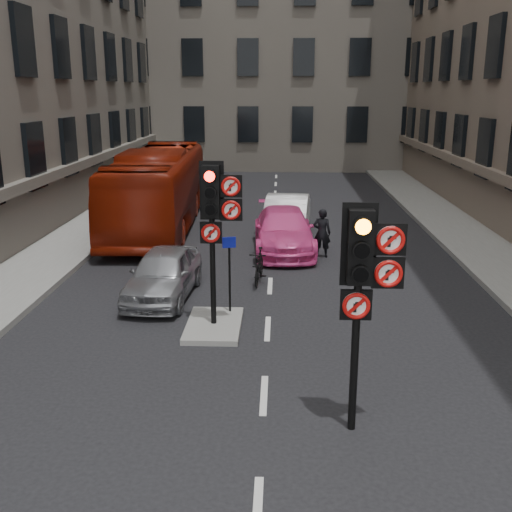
# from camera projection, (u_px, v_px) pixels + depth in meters

# --- Properties ---
(ground) EXTENTS (120.00, 120.00, 0.00)m
(ground) POSITION_uv_depth(u_px,v_px,m) (260.00, 464.00, 8.50)
(ground) COLOR black
(ground) RESTS_ON ground
(pavement_left) EXTENTS (3.00, 50.00, 0.16)m
(pavement_left) POSITION_uv_depth(u_px,v_px,m) (60.00, 244.00, 20.30)
(pavement_left) COLOR gray
(pavement_left) RESTS_ON ground
(pavement_right) EXTENTS (3.00, 50.00, 0.16)m
(pavement_right) POSITION_uv_depth(u_px,v_px,m) (490.00, 248.00, 19.74)
(pavement_right) COLOR gray
(pavement_right) RESTS_ON ground
(centre_island) EXTENTS (1.20, 2.00, 0.12)m
(centre_island) POSITION_uv_depth(u_px,v_px,m) (214.00, 325.00, 13.34)
(centre_island) COLOR gray
(centre_island) RESTS_ON ground
(building_far) EXTENTS (30.00, 14.00, 20.00)m
(building_far) POSITION_uv_depth(u_px,v_px,m) (278.00, 18.00, 42.37)
(building_far) COLOR #6A6459
(building_far) RESTS_ON ground
(signal_near) EXTENTS (0.91, 0.40, 3.58)m
(signal_near) POSITION_uv_depth(u_px,v_px,m) (365.00, 271.00, 8.70)
(signal_near) COLOR black
(signal_near) RESTS_ON ground
(signal_far) EXTENTS (0.91, 0.40, 3.58)m
(signal_far) POSITION_uv_depth(u_px,v_px,m) (216.00, 209.00, 12.61)
(signal_far) COLOR black
(signal_far) RESTS_ON centre_island
(car_silver) EXTENTS (1.72, 3.78, 1.26)m
(car_silver) POSITION_uv_depth(u_px,v_px,m) (164.00, 273.00, 15.17)
(car_silver) COLOR #96989D
(car_silver) RESTS_ON ground
(car_white) EXTENTS (1.89, 4.46, 1.43)m
(car_white) POSITION_uv_depth(u_px,v_px,m) (287.00, 216.00, 21.55)
(car_white) COLOR silver
(car_white) RESTS_ON ground
(car_pink) EXTENTS (2.11, 4.74, 1.35)m
(car_pink) POSITION_uv_depth(u_px,v_px,m) (284.00, 230.00, 19.59)
(car_pink) COLOR #E84494
(car_pink) RESTS_ON ground
(bus_red) EXTENTS (2.97, 10.83, 2.99)m
(bus_red) POSITION_uv_depth(u_px,v_px,m) (159.00, 189.00, 22.70)
(bus_red) COLOR maroon
(bus_red) RESTS_ON ground
(motorcycle) EXTENTS (0.58, 1.60, 0.94)m
(motorcycle) POSITION_uv_depth(u_px,v_px,m) (259.00, 266.00, 16.35)
(motorcycle) COLOR black
(motorcycle) RESTS_ON ground
(motorcyclist) EXTENTS (0.62, 0.47, 1.55)m
(motorcyclist) POSITION_uv_depth(u_px,v_px,m) (322.00, 233.00, 18.81)
(motorcyclist) COLOR black
(motorcyclist) RESTS_ON ground
(info_sign) EXTENTS (0.31, 0.13, 1.80)m
(info_sign) POSITION_uv_depth(u_px,v_px,m) (229.00, 264.00, 13.70)
(info_sign) COLOR black
(info_sign) RESTS_ON centre_island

